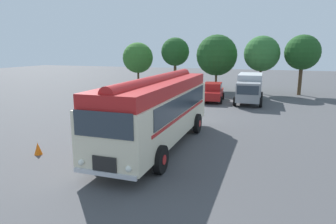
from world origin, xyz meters
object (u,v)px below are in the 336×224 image
Objects in this scene: car_mid_left at (213,92)px; box_van at (250,87)px; vintage_bus at (157,108)px; car_near_left at (187,90)px; traffic_cone at (38,149)px.

car_mid_left is 0.75× the size of box_van.
box_van is (3.18, 14.24, -0.53)m from vintage_bus.
car_near_left is 7.88× the size of traffic_cone.
vintage_bus is at bearing 33.01° from traffic_cone.
box_van is at bearing -1.01° from car_near_left.
car_near_left is (-2.67, 14.34, -1.05)m from vintage_bus.
vintage_bus is 18.49× the size of traffic_cone.
box_van is (5.85, -0.10, 0.52)m from car_near_left.
car_mid_left is at bearing -172.29° from box_van.
car_near_left is 5.87m from box_van.
car_mid_left is at bearing 74.74° from traffic_cone.
car_near_left reaches higher than traffic_cone.
vintage_bus is 13.84m from car_mid_left.
traffic_cone is (-7.81, -17.25, -1.09)m from box_van.
vintage_bus reaches higher than traffic_cone.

